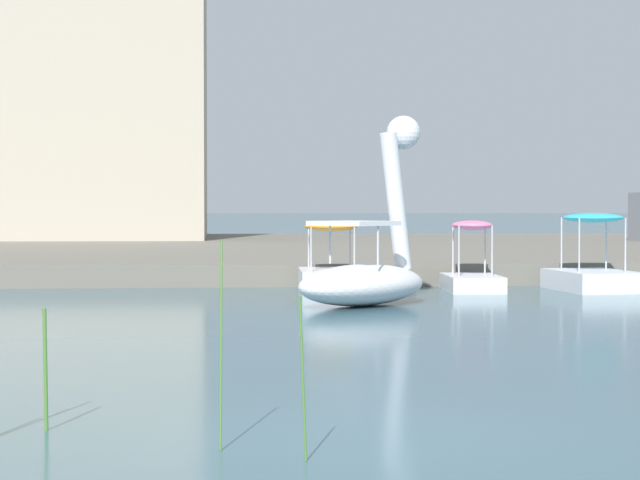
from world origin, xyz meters
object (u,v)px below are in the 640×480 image
(pedal_boat_orange, at_px, (331,270))
(pedal_boat_pink, at_px, (472,272))
(swan_boat, at_px, (368,265))
(pedal_boat_cyan, at_px, (593,269))

(pedal_boat_orange, height_order, pedal_boat_pink, pedal_boat_pink)
(pedal_boat_orange, relative_size, pedal_boat_pink, 1.15)
(pedal_boat_orange, bearing_deg, swan_boat, -83.84)
(swan_boat, xyz_separation_m, pedal_boat_pink, (2.56, 3.25, -0.31))
(swan_boat, relative_size, pedal_boat_cyan, 1.41)
(pedal_boat_orange, xyz_separation_m, pedal_boat_cyan, (5.43, -0.09, 0.01))
(swan_boat, relative_size, pedal_boat_pink, 1.71)
(pedal_boat_pink, distance_m, pedal_boat_cyan, 2.52)
(swan_boat, bearing_deg, pedal_boat_orange, 96.16)
(pedal_boat_pink, height_order, pedal_boat_cyan, pedal_boat_cyan)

